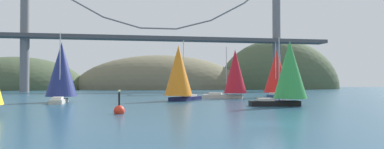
# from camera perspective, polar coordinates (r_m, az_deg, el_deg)

# --- Properties ---
(ground_plane) EXTENTS (360.00, 360.00, 0.00)m
(ground_plane) POSITION_cam_1_polar(r_m,az_deg,el_deg) (28.79, 12.06, -7.49)
(ground_plane) COLOR navy
(headland_center) EXTENTS (75.18, 44.00, 29.85)m
(headland_center) POSITION_cam_1_polar(r_m,az_deg,el_deg) (162.27, -4.76, -2.27)
(headland_center) COLOR #6B664C
(headland_center) RESTS_ON ground_plane
(headland_right) EXTENTS (56.91, 44.00, 46.29)m
(headland_right) POSITION_cam_1_polar(r_m,az_deg,el_deg) (176.37, 13.33, -2.16)
(headland_right) COLOR #425138
(headland_right) RESTS_ON ground_plane
(headland_left) EXTENTS (55.87, 44.00, 27.08)m
(headland_left) POSITION_cam_1_polar(r_m,az_deg,el_deg) (167.40, -25.68, -2.13)
(headland_left) COLOR #425138
(headland_left) RESTS_ON ground_plane
(suspension_bridge) EXTENTS (119.52, 6.00, 40.49)m
(suspension_bridge) POSITION_cam_1_polar(r_m,az_deg,el_deg) (122.94, -5.24, 6.16)
(suspension_bridge) COLOR slate
(suspension_bridge) RESTS_ON ground_plane
(sailboat_red_spinnaker) EXTENTS (8.04, 10.08, 11.38)m
(sailboat_red_spinnaker) POSITION_cam_1_polar(r_m,az_deg,el_deg) (78.49, 13.04, 0.24)
(sailboat_red_spinnaker) COLOR navy
(sailboat_red_spinnaker) RESTS_ON ground_plane
(sailboat_green_sail) EXTENTS (7.92, 4.95, 9.09)m
(sailboat_green_sail) POSITION_cam_1_polar(r_m,az_deg,el_deg) (50.15, 14.85, 0.44)
(sailboat_green_sail) COLOR black
(sailboat_green_sail) RESTS_ON ground_plane
(sailboat_crimson_sail) EXTENTS (9.05, 6.24, 9.91)m
(sailboat_crimson_sail) POSITION_cam_1_polar(r_m,az_deg,el_deg) (70.37, 6.56, 0.17)
(sailboat_crimson_sail) COLOR #B7B2A8
(sailboat_crimson_sail) RESTS_ON ground_plane
(sailboat_navy_sail) EXTENTS (4.88, 8.42, 10.77)m
(sailboat_navy_sail) POSITION_cam_1_polar(r_m,az_deg,el_deg) (60.79, -19.67, 0.59)
(sailboat_navy_sail) COLOR #B7B2A8
(sailboat_navy_sail) RESTS_ON ground_plane
(sailboat_orange_sail) EXTENTS (8.20, 9.08, 10.34)m
(sailboat_orange_sail) POSITION_cam_1_polar(r_m,az_deg,el_deg) (61.40, -2.05, 0.36)
(sailboat_orange_sail) COLOR #191E4C
(sailboat_orange_sail) RESTS_ON ground_plane
(channel_buoy) EXTENTS (1.10, 1.10, 2.64)m
(channel_buoy) POSITION_cam_1_polar(r_m,az_deg,el_deg) (37.38, -11.28, -5.46)
(channel_buoy) COLOR red
(channel_buoy) RESTS_ON ground_plane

